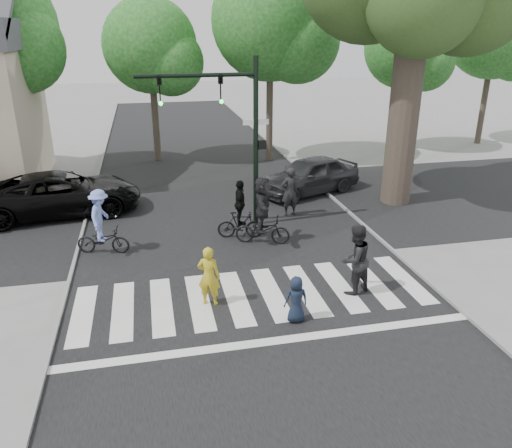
# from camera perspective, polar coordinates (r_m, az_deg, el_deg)

# --- Properties ---
(ground) EXTENTS (120.00, 120.00, 0.00)m
(ground) POSITION_cam_1_polar(r_m,az_deg,el_deg) (12.99, 0.71, -10.31)
(ground) COLOR gray
(ground) RESTS_ON ground
(road_stem) EXTENTS (10.00, 70.00, 0.01)m
(road_stem) POSITION_cam_1_polar(r_m,az_deg,el_deg) (17.35, -3.04, -1.74)
(road_stem) COLOR black
(road_stem) RESTS_ON ground
(road_cross) EXTENTS (70.00, 10.00, 0.01)m
(road_cross) POSITION_cam_1_polar(r_m,az_deg,el_deg) (20.11, -4.47, 1.57)
(road_cross) COLOR black
(road_cross) RESTS_ON ground
(curb_left) EXTENTS (0.10, 70.00, 0.10)m
(curb_left) POSITION_cam_1_polar(r_m,az_deg,el_deg) (17.33, -19.76, -2.92)
(curb_left) COLOR gray
(curb_left) RESTS_ON ground
(curb_right) EXTENTS (0.10, 70.00, 0.10)m
(curb_right) POSITION_cam_1_polar(r_m,az_deg,el_deg) (18.75, 12.36, -0.26)
(curb_right) COLOR gray
(curb_right) RESTS_ON ground
(crosswalk) EXTENTS (10.00, 3.85, 0.01)m
(crosswalk) POSITION_cam_1_polar(r_m,az_deg,el_deg) (13.54, 0.07, -8.84)
(crosswalk) COLOR silver
(crosswalk) RESTS_ON ground
(traffic_signal) EXTENTS (4.45, 0.29, 6.00)m
(traffic_signal) POSITION_cam_1_polar(r_m,az_deg,el_deg) (17.43, -2.79, 11.77)
(traffic_signal) COLOR black
(traffic_signal) RESTS_ON ground
(bg_tree_2) EXTENTS (5.04, 4.80, 8.40)m
(bg_tree_2) POSITION_cam_1_polar(r_m,az_deg,el_deg) (27.39, -11.44, 18.91)
(bg_tree_2) COLOR brown
(bg_tree_2) RESTS_ON ground
(bg_tree_3) EXTENTS (6.30, 6.00, 10.20)m
(bg_tree_3) POSITION_cam_1_polar(r_m,az_deg,el_deg) (26.89, 2.46, 21.72)
(bg_tree_3) COLOR brown
(bg_tree_3) RESTS_ON ground
(bg_tree_4) EXTENTS (4.83, 4.60, 8.15)m
(bg_tree_4) POSITION_cam_1_polar(r_m,az_deg,el_deg) (30.68, 17.24, 18.38)
(bg_tree_4) COLOR brown
(bg_tree_4) RESTS_ON ground
(bg_tree_5) EXTENTS (5.67, 5.40, 9.30)m
(bg_tree_5) POSITION_cam_1_polar(r_m,az_deg,el_deg) (34.43, 26.21, 18.68)
(bg_tree_5) COLOR brown
(bg_tree_5) RESTS_ON ground
(pedestrian_woman) EXTENTS (0.71, 0.60, 1.66)m
(pedestrian_woman) POSITION_cam_1_polar(r_m,az_deg,el_deg) (13.10, -5.41, -5.95)
(pedestrian_woman) COLOR gold
(pedestrian_woman) RESTS_ON ground
(pedestrian_child) EXTENTS (0.61, 0.41, 1.22)m
(pedestrian_child) POSITION_cam_1_polar(r_m,az_deg,el_deg) (12.47, 4.61, -8.59)
(pedestrian_child) COLOR #161F32
(pedestrian_child) RESTS_ON ground
(pedestrian_adult) EXTENTS (1.18, 1.06, 1.99)m
(pedestrian_adult) POSITION_cam_1_polar(r_m,az_deg,el_deg) (13.81, 11.24, -4.01)
(pedestrian_adult) COLOR black
(pedestrian_adult) RESTS_ON ground
(cyclist_left) EXTENTS (1.79, 1.22, 2.15)m
(cyclist_left) POSITION_cam_1_polar(r_m,az_deg,el_deg) (16.70, -17.25, -0.25)
(cyclist_left) COLOR black
(cyclist_left) RESTS_ON ground
(cyclist_mid) EXTENTS (1.65, 1.03, 2.08)m
(cyclist_mid) POSITION_cam_1_polar(r_m,az_deg,el_deg) (17.17, -1.82, 1.07)
(cyclist_mid) COLOR black
(cyclist_mid) RESTS_ON ground
(cyclist_right) EXTENTS (1.95, 1.80, 2.34)m
(cyclist_right) POSITION_cam_1_polar(r_m,az_deg,el_deg) (16.64, 0.76, 1.10)
(cyclist_right) COLOR black
(cyclist_right) RESTS_ON ground
(car_suv) EXTENTS (6.25, 3.46, 1.65)m
(car_suv) POSITION_cam_1_polar(r_m,az_deg,el_deg) (20.87, -21.30, 3.26)
(car_suv) COLOR black
(car_suv) RESTS_ON ground
(car_grey) EXTENTS (5.12, 3.52, 1.62)m
(car_grey) POSITION_cam_1_polar(r_m,az_deg,el_deg) (22.12, 6.07, 5.57)
(car_grey) COLOR #2C2C30
(car_grey) RESTS_ON ground
(bystander_dark) EXTENTS (0.76, 0.57, 1.91)m
(bystander_dark) POSITION_cam_1_polar(r_m,az_deg,el_deg) (19.31, 3.87, 3.70)
(bystander_dark) COLOR black
(bystander_dark) RESTS_ON ground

